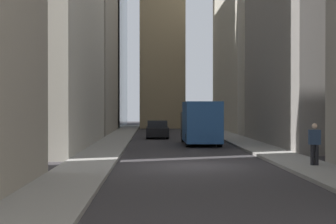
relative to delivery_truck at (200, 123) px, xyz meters
The scene contains 7 objects.
ground_plane 12.36m from the delivery_truck, behind, with size 135.00×135.00×0.00m, color #302D30.
sidewalk_right 13.61m from the delivery_truck, 154.17° to the left, with size 90.00×2.20×0.14m, color gray.
sidewalk_left 12.65m from the delivery_truck, 165.73° to the right, with size 90.00×2.20×0.14m, color gray.
building_left_far 22.79m from the delivery_truck, 26.24° to the right, with size 17.64×10.50×21.57m.
delivery_truck is the anchor object (origin of this frame).
sedan_black 7.79m from the delivery_truck, 21.19° to the left, with size 4.30×1.78×1.42m.
pedestrian 13.79m from the delivery_truck, 166.10° to the right, with size 0.26×0.44×1.69m.
Camera 1 is at (-20.97, 1.82, 2.45)m, focal length 53.20 mm.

